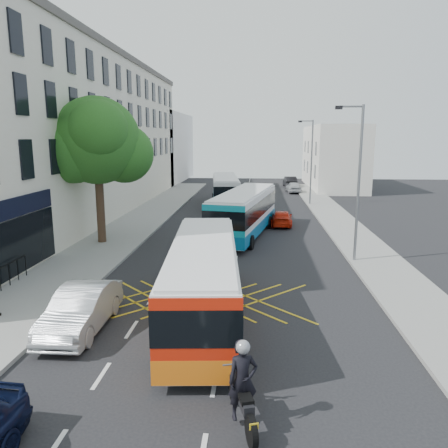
% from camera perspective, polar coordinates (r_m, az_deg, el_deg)
% --- Properties ---
extents(ground, '(120.00, 120.00, 0.00)m').
position_cam_1_polar(ground, '(12.71, -1.16, -19.75)').
color(ground, black).
rests_on(ground, ground).
extents(pavement_left, '(5.00, 70.00, 0.15)m').
position_cam_1_polar(pavement_left, '(28.30, -15.60, -2.37)').
color(pavement_left, gray).
rests_on(pavement_left, ground).
extents(pavement_right, '(3.00, 70.00, 0.15)m').
position_cam_1_polar(pavement_right, '(27.41, 17.77, -2.93)').
color(pavement_right, gray).
rests_on(pavement_right, ground).
extents(terrace_main, '(8.30, 45.00, 13.50)m').
position_cam_1_polar(terrace_main, '(38.40, -19.17, 10.98)').
color(terrace_main, beige).
rests_on(terrace_main, ground).
extents(terrace_far, '(8.00, 20.00, 10.00)m').
position_cam_1_polar(terrace_far, '(67.56, -8.73, 9.84)').
color(terrace_far, silver).
rests_on(terrace_far, ground).
extents(building_right, '(6.00, 18.00, 8.00)m').
position_cam_1_polar(building_right, '(59.73, 14.01, 8.51)').
color(building_right, silver).
rests_on(building_right, ground).
extents(street_tree, '(6.30, 5.70, 8.80)m').
position_cam_1_polar(street_tree, '(27.52, -16.33, 10.30)').
color(street_tree, '#382619').
rests_on(street_tree, pavement_left).
extents(lamp_near, '(1.45, 0.15, 8.00)m').
position_cam_1_polar(lamp_near, '(23.49, 17.00, 6.07)').
color(lamp_near, slate).
rests_on(lamp_near, pavement_right).
extents(lamp_far, '(1.45, 0.15, 8.00)m').
position_cam_1_polar(lamp_far, '(43.19, 11.23, 8.51)').
color(lamp_far, slate).
rests_on(lamp_far, pavement_right).
extents(bus_near, '(3.19, 10.26, 2.84)m').
position_cam_1_polar(bus_near, '(15.93, -2.70, -7.24)').
color(bus_near, silver).
rests_on(bus_near, ground).
extents(bus_mid, '(4.49, 11.03, 3.02)m').
position_cam_1_polar(bus_mid, '(29.30, 2.65, 1.53)').
color(bus_mid, silver).
rests_on(bus_mid, ground).
extents(bus_far, '(3.37, 10.28, 2.84)m').
position_cam_1_polar(bus_far, '(42.61, 0.17, 4.47)').
color(bus_far, silver).
rests_on(bus_far, ground).
extents(motorbike, '(0.90, 2.30, 2.09)m').
position_cam_1_polar(motorbike, '(10.66, 2.42, -20.23)').
color(motorbike, black).
rests_on(motorbike, ground).
extents(parked_car_silver, '(1.61, 4.55, 1.49)m').
position_cam_1_polar(parked_car_silver, '(16.05, -18.15, -10.51)').
color(parked_car_silver, '#ADB1B5').
rests_on(parked_car_silver, ground).
extents(red_hatchback, '(1.76, 3.91, 1.11)m').
position_cam_1_polar(red_hatchback, '(33.17, 7.52, 0.77)').
color(red_hatchback, red).
rests_on(red_hatchback, ground).
extents(distant_car_grey, '(2.61, 5.37, 1.47)m').
position_cam_1_polar(distant_car_grey, '(49.75, 3.30, 4.55)').
color(distant_car_grey, '#3A3D41').
rests_on(distant_car_grey, ground).
extents(distant_car_silver, '(1.85, 3.94, 1.30)m').
position_cam_1_polar(distant_car_silver, '(53.15, 9.08, 4.77)').
color(distant_car_silver, '#A8ABB0').
rests_on(distant_car_silver, ground).
extents(distant_car_dark, '(1.72, 4.33, 1.40)m').
position_cam_1_polar(distant_car_dark, '(59.32, 8.59, 5.50)').
color(distant_car_dark, black).
rests_on(distant_car_dark, ground).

